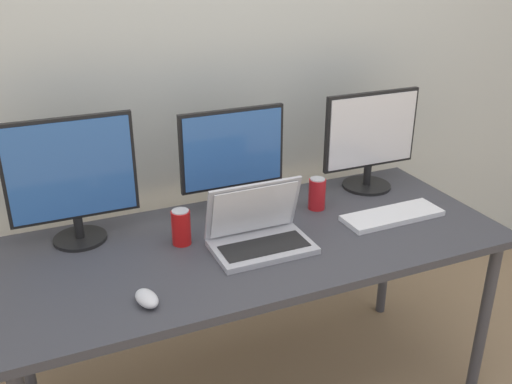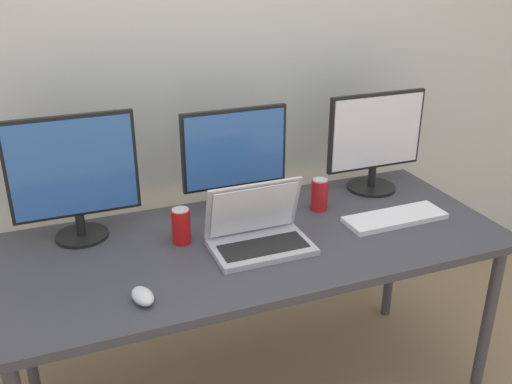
{
  "view_description": "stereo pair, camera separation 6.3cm",
  "coord_description": "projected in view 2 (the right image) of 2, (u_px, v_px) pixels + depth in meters",
  "views": [
    {
      "loc": [
        -0.71,
        -1.62,
        1.7
      ],
      "look_at": [
        0.0,
        0.0,
        0.92
      ],
      "focal_mm": 40.0,
      "sensor_mm": 36.0,
      "label": 1
    },
    {
      "loc": [
        -0.65,
        -1.65,
        1.7
      ],
      "look_at": [
        0.0,
        0.0,
        0.92
      ],
      "focal_mm": 40.0,
      "sensor_mm": 36.0,
      "label": 2
    }
  ],
  "objects": [
    {
      "name": "laptop_silver",
      "position": [
        259.0,
        232.0,
        1.94
      ],
      "size": [
        0.34,
        0.22,
        0.23
      ],
      "color": "#B7B7BC",
      "rests_on": "work_desk"
    },
    {
      "name": "keyboard_main",
      "position": [
        395.0,
        218.0,
        2.14
      ],
      "size": [
        0.39,
        0.14,
        0.02
      ],
      "primitive_type": "cube",
      "rotation": [
        0.0,
        0.0,
        0.02
      ],
      "color": "white",
      "rests_on": "work_desk"
    },
    {
      "name": "monitor_right",
      "position": [
        375.0,
        140.0,
        2.33
      ],
      "size": [
        0.43,
        0.2,
        0.41
      ],
      "color": "black",
      "rests_on": "work_desk"
    },
    {
      "name": "soda_can_near_keyboard",
      "position": [
        319.0,
        195.0,
        2.2
      ],
      "size": [
        0.07,
        0.07,
        0.13
      ],
      "color": "red",
      "rests_on": "work_desk"
    },
    {
      "name": "soda_can_by_laptop",
      "position": [
        181.0,
        226.0,
        1.96
      ],
      "size": [
        0.07,
        0.07,
        0.13
      ],
      "color": "red",
      "rests_on": "work_desk"
    },
    {
      "name": "wall_back",
      "position": [
        202.0,
        50.0,
        2.28
      ],
      "size": [
        7.0,
        0.08,
        2.6
      ],
      "primitive_type": "cube",
      "color": "silver",
      "rests_on": "ground"
    },
    {
      "name": "work_desk",
      "position": [
        256.0,
        254.0,
        2.03
      ],
      "size": [
        1.76,
        0.75,
        0.74
      ],
      "color": "#424247",
      "rests_on": "ground"
    },
    {
      "name": "mouse_by_keyboard",
      "position": [
        143.0,
        296.0,
        1.65
      ],
      "size": [
        0.08,
        0.11,
        0.04
      ],
      "primitive_type": "ellipsoid",
      "rotation": [
        0.0,
        0.0,
        0.2
      ],
      "color": "silver",
      "rests_on": "work_desk"
    },
    {
      "name": "monitor_center",
      "position": [
        235.0,
        158.0,
        2.12
      ],
      "size": [
        0.4,
        0.19,
        0.41
      ],
      "color": "black",
      "rests_on": "work_desk"
    },
    {
      "name": "monitor_left",
      "position": [
        74.0,
        175.0,
        1.92
      ],
      "size": [
        0.43,
        0.18,
        0.44
      ],
      "color": "black",
      "rests_on": "work_desk"
    }
  ]
}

